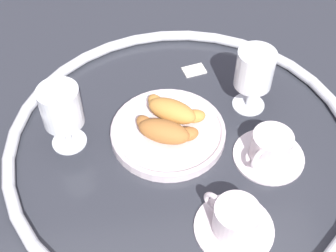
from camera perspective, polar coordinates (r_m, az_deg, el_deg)
ground_plane at (r=0.89m, az=1.89°, el=-2.33°), size 2.20×2.20×0.00m
table_chrome_rim at (r=0.88m, az=1.91°, el=-1.84°), size 0.69×0.69×0.02m
pastry_plate at (r=0.90m, az=0.00°, el=-0.73°), size 0.23×0.23×0.02m
croissant_large at (r=0.86m, az=-0.45°, el=-0.58°), size 0.12×0.10×0.04m
croissant_small at (r=0.89m, az=0.59°, el=1.96°), size 0.12×0.11×0.04m
coffee_cup_near at (r=0.87m, az=12.65°, el=-2.78°), size 0.14×0.14×0.06m
coffee_cup_far at (r=0.77m, az=8.35°, el=-11.59°), size 0.14×0.14×0.06m
juice_glass_left at (r=0.85m, az=-13.21°, el=2.18°), size 0.08×0.08×0.14m
juice_glass_right at (r=0.92m, az=10.74°, el=6.68°), size 0.08×0.08×0.14m
sugar_packet at (r=1.04m, az=3.28°, el=7.05°), size 0.06×0.04×0.01m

